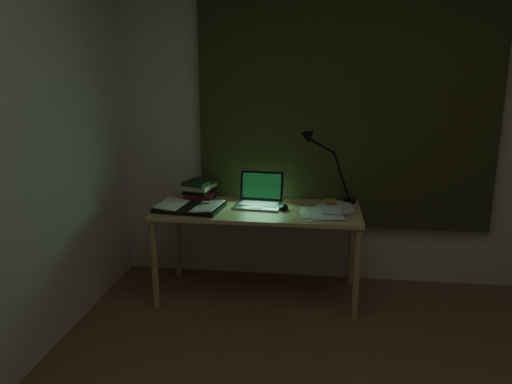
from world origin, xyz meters
TOP-DOWN VIEW (x-y plane):
  - wall_back at (0.00, 2.00)m, footprint 3.50×0.00m
  - curtain at (0.00, 1.96)m, footprint 2.20×0.06m
  - desk at (-0.61, 1.60)m, footprint 1.46×0.64m
  - laptop at (-0.62, 1.64)m, footprint 0.37×0.41m
  - open_textbook at (-1.09, 1.52)m, footprint 0.49×0.38m
  - book_stack at (-1.09, 1.78)m, footprint 0.23×0.27m
  - loose_papers at (-0.12, 1.59)m, footprint 0.36×0.37m
  - mouse at (-0.42, 1.59)m, footprint 0.07×0.10m
  - sticky_yellow at (-0.08, 1.85)m, footprint 0.09×0.09m
  - sticky_pink at (-0.09, 1.75)m, footprint 0.08×0.08m
  - desk_lamp at (0.05, 1.86)m, footprint 0.39×0.32m

SIDE VIEW (x-z plane):
  - desk at x=-0.61m, z-range 0.00..0.67m
  - sticky_pink at x=-0.09m, z-range 0.67..0.68m
  - sticky_yellow at x=-0.08m, z-range 0.67..0.68m
  - loose_papers at x=-0.12m, z-range 0.67..0.69m
  - mouse at x=-0.42m, z-range 0.67..0.71m
  - open_textbook at x=-1.09m, z-range 0.67..0.71m
  - book_stack at x=-1.09m, z-range 0.67..0.83m
  - laptop at x=-0.62m, z-range 0.67..0.91m
  - desk_lamp at x=0.05m, z-range 0.67..1.19m
  - wall_back at x=0.00m, z-range 0.00..2.50m
  - curtain at x=0.00m, z-range 0.45..2.45m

